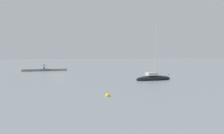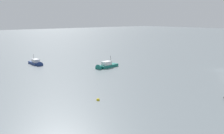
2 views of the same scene
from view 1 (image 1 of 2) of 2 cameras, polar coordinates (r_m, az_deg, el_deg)
The scene contains 6 objects.
ground_plane at distance 67.11m, azimuth -11.09°, elevation -1.60°, with size 500.00×500.00×0.00m, color slate.
seawall_pier at distance 84.51m, azimuth -13.75°, elevation -0.57°, with size 13.20×1.92×0.64m.
person_seated_brown_left at distance 84.28m, azimuth -13.75°, elevation -0.19°, with size 0.44×0.64×0.73m.
umbrella_open_navy at distance 84.48m, azimuth -13.79°, elevation 0.41°, with size 1.49×1.49×1.32m.
sailboat_black_near at distance 52.65m, azimuth 8.48°, elevation -2.29°, with size 7.33×2.10×10.96m.
mooring_buoy_near at distance 31.82m, azimuth -0.89°, elevation -5.90°, with size 0.51×0.51×0.51m.
Camera 1 is at (14.70, 65.31, 4.74)m, focal length 44.55 mm.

